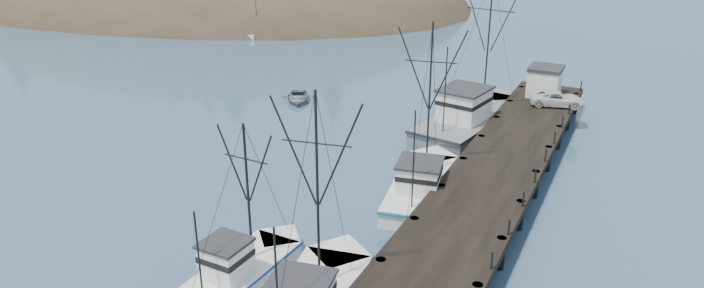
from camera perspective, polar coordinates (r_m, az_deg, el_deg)
name	(u,v)px	position (r m, az deg, el deg)	size (l,w,h in m)	color
ground	(199,251)	(39.09, -13.77, -9.41)	(400.00, 400.00, 0.00)	#304B6B
pier	(498,168)	(45.72, 13.17, -2.17)	(6.00, 44.00, 2.00)	black
headland	(157,14)	(144.32, -17.34, 11.21)	(134.80, 78.00, 51.00)	#382D1E
moored_sailboats	(267,24)	(102.48, -7.71, 10.73)	(23.65, 17.16, 6.35)	silver
trawler_mid	(243,271)	(35.23, -9.84, -11.27)	(3.47, 9.21, 9.42)	silver
trawler_far	(423,185)	(44.41, 6.46, -3.68)	(5.76, 12.39, 12.44)	silver
work_vessel	(474,118)	(56.77, 11.06, 2.29)	(7.42, 16.83, 13.85)	slate
pier_shed	(545,81)	(61.94, 17.12, 5.50)	(3.00, 3.20, 2.80)	silver
pickup_truck	(557,99)	(59.40, 18.16, 3.93)	(2.20, 4.77, 1.32)	silver
motorboat	(298,101)	(64.67, -4.94, 3.91)	(3.51, 4.92, 1.02)	slate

